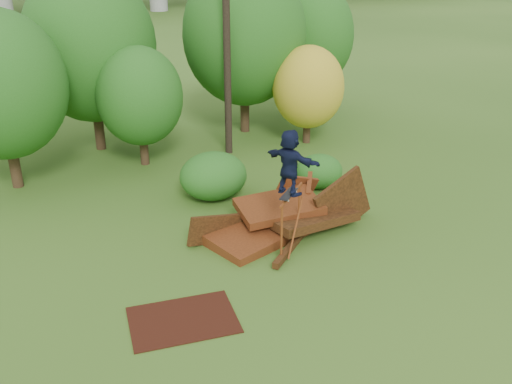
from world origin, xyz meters
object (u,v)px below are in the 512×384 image
skater (290,162)px  scrap_pile (283,218)px  utility_pole (227,37)px  flat_plate (183,320)px

skater → scrap_pile: bearing=-47.3°
scrap_pile → utility_pole: size_ratio=0.65×
flat_plate → utility_pole: utility_pole is taller
flat_plate → scrap_pile: bearing=31.4°
utility_pole → skater: bearing=-105.8°
skater → flat_plate: 4.79m
scrap_pile → skater: (-0.56, -1.15, 2.25)m
skater → flat_plate: skater is taller
scrap_pile → utility_pole: (1.72, 6.91, 4.20)m
utility_pole → scrap_pile: bearing=-104.0°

